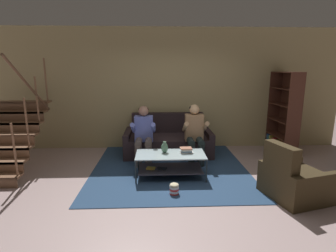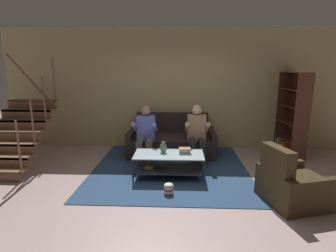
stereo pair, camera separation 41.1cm
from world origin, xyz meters
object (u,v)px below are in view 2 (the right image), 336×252
Objects in this scene: armchair at (292,185)px; person_seated_left at (146,132)px; vase at (163,147)px; popcorn_tub at (169,189)px; person_seated_right at (197,132)px; book_stack at (185,150)px; coffee_table at (168,161)px; bookshelf at (292,122)px; couch at (172,141)px.

person_seated_left is at bearing 145.16° from armchair.
person_seated_left reaches higher than armchair.
vase is 0.21× the size of armchair.
person_seated_left reaches higher than popcorn_tub.
person_seated_right is 6.51× the size of popcorn_tub.
popcorn_tub is at bearing -109.43° from person_seated_right.
person_seated_left is at bearing 138.66° from book_stack.
coffee_table is (-0.55, -0.77, -0.37)m from person_seated_right.
bookshelf is at bearing 11.60° from person_seated_left.
couch reaches higher than book_stack.
person_seated_right is 0.98× the size of coffee_table.
person_seated_right is at bearing 54.40° from coffee_table.
popcorn_tub is (-0.52, -1.47, -0.57)m from person_seated_right.
book_stack is (0.40, -0.01, -0.05)m from vase.
person_seated_left is 4.94× the size of book_stack.
armchair is at bearing -111.40° from bookshelf.
book_stack is at bearing 149.05° from armchair.
couch is 2.77m from bookshelf.
coffee_table is 0.73m from popcorn_tub.
popcorn_tub is (-1.82, 0.17, -0.18)m from armchair.
vase is (-0.10, 0.06, 0.24)m from coffee_table.
person_seated_left is at bearing 123.52° from coffee_table.
coffee_table is at bearing 92.70° from popcorn_tub.
person_seated_right is 0.97m from vase.
person_seated_right reaches higher than book_stack.
person_seated_left is at bearing -168.40° from bookshelf.
coffee_table is 2.04m from armchair.
armchair is at bearing -5.35° from popcorn_tub.
book_stack reaches higher than coffee_table.
couch is 0.87m from person_seated_right.
book_stack is 1.29× the size of popcorn_tub.
person_seated_left reaches higher than vase.
couch is 1.62× the size of person_seated_right.
coffee_table is at bearing -32.93° from vase.
person_seated_right reaches higher than vase.
couch is at bearing 89.09° from coffee_table.
person_seated_left is 0.96× the size of coffee_table.
person_seated_right is (1.06, 0.00, 0.01)m from person_seated_left.
couch reaches higher than armchair.
person_seated_right reaches higher than person_seated_left.
person_seated_left is 5.72× the size of vase.
armchair is at bearing -30.95° from book_stack.
bookshelf reaches higher than vase.
person_seated_right is at bearing -163.12° from bookshelf.
popcorn_tub is at bearing -141.79° from bookshelf.
person_seated_right reaches higher than armchair.
coffee_table is 5.16× the size of book_stack.
person_seated_right is at bearing 70.80° from book_stack.
book_stack is 0.24× the size of armchair.
person_seated_left reaches higher than couch.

